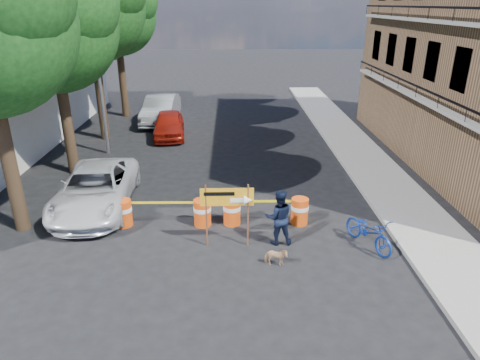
{
  "coord_description": "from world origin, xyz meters",
  "views": [
    {
      "loc": [
        -0.01,
        -10.42,
        6.8
      ],
      "look_at": [
        0.28,
        2.82,
        1.3
      ],
      "focal_mm": 32.0,
      "sensor_mm": 36.0,
      "label": 1
    }
  ],
  "objects_px": {
    "pedestrian": "(279,217)",
    "bicycle": "(371,218)",
    "barrel_mid_right": "(232,211)",
    "dog": "(276,257)",
    "barrel_far_left": "(123,212)",
    "barrel_mid_left": "(202,212)",
    "sedan_silver": "(161,109)",
    "detour_sign": "(234,201)",
    "sedan_red": "(169,124)",
    "barrel_far_right": "(300,211)",
    "suv_white": "(96,189)"
  },
  "relations": [
    {
      "from": "bicycle",
      "to": "dog",
      "type": "bearing_deg",
      "value": 173.54
    },
    {
      "from": "barrel_far_right",
      "to": "sedan_red",
      "type": "xyz_separation_m",
      "value": [
        -5.61,
        10.15,
        0.22
      ]
    },
    {
      "from": "barrel_mid_right",
      "to": "sedan_silver",
      "type": "height_order",
      "value": "sedan_silver"
    },
    {
      "from": "barrel_far_left",
      "to": "detour_sign",
      "type": "relative_size",
      "value": 0.45
    },
    {
      "from": "barrel_far_left",
      "to": "barrel_mid_left",
      "type": "height_order",
      "value": "same"
    },
    {
      "from": "barrel_mid_left",
      "to": "barrel_mid_right",
      "type": "distance_m",
      "value": 0.97
    },
    {
      "from": "barrel_far_left",
      "to": "barrel_mid_right",
      "type": "bearing_deg",
      "value": 0.45
    },
    {
      "from": "bicycle",
      "to": "sedan_silver",
      "type": "xyz_separation_m",
      "value": [
        -8.33,
        14.72,
        -0.15
      ]
    },
    {
      "from": "barrel_mid_left",
      "to": "sedan_silver",
      "type": "height_order",
      "value": "sedan_silver"
    },
    {
      "from": "barrel_mid_right",
      "to": "pedestrian",
      "type": "height_order",
      "value": "pedestrian"
    },
    {
      "from": "dog",
      "to": "bicycle",
      "type": "bearing_deg",
      "value": -61.15
    },
    {
      "from": "barrel_far_right",
      "to": "pedestrian",
      "type": "xyz_separation_m",
      "value": [
        -0.83,
        -1.22,
        0.4
      ]
    },
    {
      "from": "barrel_far_left",
      "to": "detour_sign",
      "type": "bearing_deg",
      "value": -20.48
    },
    {
      "from": "detour_sign",
      "to": "dog",
      "type": "xyz_separation_m",
      "value": [
        1.14,
        -1.09,
        -1.2
      ]
    },
    {
      "from": "sedan_silver",
      "to": "dog",
      "type": "bearing_deg",
      "value": -68.66
    },
    {
      "from": "dog",
      "to": "sedan_red",
      "type": "bearing_deg",
      "value": 30.4
    },
    {
      "from": "pedestrian",
      "to": "bicycle",
      "type": "xyz_separation_m",
      "value": [
        2.67,
        -0.27,
        0.1
      ]
    },
    {
      "from": "dog",
      "to": "barrel_far_left",
      "type": "bearing_deg",
      "value": 73.18
    },
    {
      "from": "barrel_far_left",
      "to": "dog",
      "type": "relative_size",
      "value": 1.4
    },
    {
      "from": "barrel_mid_right",
      "to": "barrel_far_right",
      "type": "bearing_deg",
      "value": -0.74
    },
    {
      "from": "barrel_far_left",
      "to": "barrel_far_right",
      "type": "height_order",
      "value": "same"
    },
    {
      "from": "bicycle",
      "to": "suv_white",
      "type": "bearing_deg",
      "value": 137.27
    },
    {
      "from": "detour_sign",
      "to": "sedan_silver",
      "type": "height_order",
      "value": "detour_sign"
    },
    {
      "from": "suv_white",
      "to": "pedestrian",
      "type": "bearing_deg",
      "value": -25.78
    },
    {
      "from": "detour_sign",
      "to": "sedan_red",
      "type": "bearing_deg",
      "value": 106.44
    },
    {
      "from": "barrel_mid_left",
      "to": "sedan_red",
      "type": "xyz_separation_m",
      "value": [
        -2.42,
        10.19,
        0.22
      ]
    },
    {
      "from": "pedestrian",
      "to": "sedan_red",
      "type": "xyz_separation_m",
      "value": [
        -4.78,
        11.37,
        -0.19
      ]
    },
    {
      "from": "bicycle",
      "to": "sedan_red",
      "type": "relative_size",
      "value": 0.48
    },
    {
      "from": "bicycle",
      "to": "dog",
      "type": "distance_m",
      "value": 3.1
    },
    {
      "from": "barrel_mid_left",
      "to": "bicycle",
      "type": "bearing_deg",
      "value": -16.11
    },
    {
      "from": "dog",
      "to": "sedan_silver",
      "type": "height_order",
      "value": "sedan_silver"
    },
    {
      "from": "bicycle",
      "to": "sedan_silver",
      "type": "relative_size",
      "value": 0.39
    },
    {
      "from": "barrel_mid_right",
      "to": "dog",
      "type": "bearing_deg",
      "value": -63.93
    },
    {
      "from": "barrel_far_left",
      "to": "barrel_mid_left",
      "type": "xyz_separation_m",
      "value": [
        2.59,
        -0.03,
        0.0
      ]
    },
    {
      "from": "sedan_red",
      "to": "sedan_silver",
      "type": "distance_m",
      "value": 3.2
    },
    {
      "from": "pedestrian",
      "to": "bicycle",
      "type": "relative_size",
      "value": 0.9
    },
    {
      "from": "barrel_far_left",
      "to": "sedan_silver",
      "type": "xyz_separation_m",
      "value": [
        -0.7,
        13.23,
        0.35
      ]
    },
    {
      "from": "barrel_far_left",
      "to": "sedan_red",
      "type": "distance_m",
      "value": 10.16
    },
    {
      "from": "dog",
      "to": "suv_white",
      "type": "xyz_separation_m",
      "value": [
        -6.01,
        3.81,
        0.46
      ]
    },
    {
      "from": "sedan_silver",
      "to": "barrel_mid_left",
      "type": "bearing_deg",
      "value": -73.95
    },
    {
      "from": "pedestrian",
      "to": "dog",
      "type": "bearing_deg",
      "value": 79.74
    },
    {
      "from": "detour_sign",
      "to": "sedan_red",
      "type": "height_order",
      "value": "detour_sign"
    },
    {
      "from": "barrel_far_right",
      "to": "sedan_silver",
      "type": "distance_m",
      "value": 14.74
    },
    {
      "from": "barrel_far_right",
      "to": "sedan_red",
      "type": "relative_size",
      "value": 0.22
    },
    {
      "from": "pedestrian",
      "to": "sedan_silver",
      "type": "xyz_separation_m",
      "value": [
        -5.65,
        14.45,
        -0.05
      ]
    },
    {
      "from": "barrel_mid_left",
      "to": "suv_white",
      "type": "distance_m",
      "value": 4.09
    },
    {
      "from": "barrel_mid_left",
      "to": "detour_sign",
      "type": "bearing_deg",
      "value": -51.76
    },
    {
      "from": "barrel_far_left",
      "to": "sedan_red",
      "type": "height_order",
      "value": "sedan_red"
    },
    {
      "from": "barrel_mid_left",
      "to": "bicycle",
      "type": "relative_size",
      "value": 0.46
    },
    {
      "from": "sedan_red",
      "to": "barrel_mid_right",
      "type": "bearing_deg",
      "value": -77.42
    }
  ]
}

